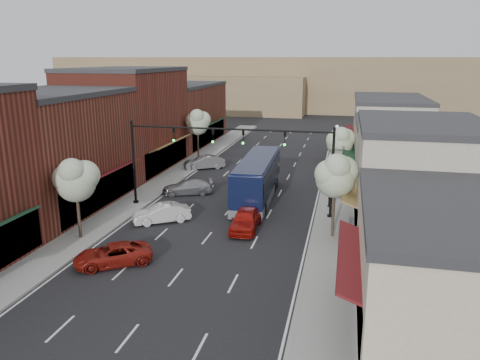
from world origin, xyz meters
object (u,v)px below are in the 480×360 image
Objects in this scene: parked_car_e at (204,162)px; signal_mast_left at (160,151)px; signal_mast_right at (301,158)px; tree_left_near at (76,179)px; tree_right_far at (340,141)px; lamp_post_far at (336,137)px; tree_right_near at (336,175)px; parked_car_c at (188,187)px; red_hatchback at (246,219)px; tree_left_far at (198,122)px; parked_car_b at (162,213)px; lamp_post_near at (330,172)px; parked_car_a at (113,255)px; coach_bus at (257,178)px.

signal_mast_left is at bearing -27.83° from parked_car_e.
tree_left_near is (-13.87, -8.05, -0.40)m from signal_mast_right.
tree_right_far reaches higher than lamp_post_far.
tree_right_near is (13.97, -4.05, -0.17)m from signal_mast_left.
parked_car_c is at bearing -21.94° from parked_car_e.
signal_mast_right is 1.87× the size of parked_car_e.
signal_mast_left is at bearing 152.23° from red_hatchback.
tree_left_far is (-13.87, 17.95, -0.02)m from signal_mast_right.
signal_mast_right is 1.00× the size of signal_mast_left.
tree_left_far is (-16.60, 22.00, 0.15)m from tree_right_near.
tree_right_near reaches higher than parked_car_b.
red_hatchback reaches higher than parked_car_b.
lamp_post_near is 1.05× the size of parked_car_b.
tree_left_near is 19.25m from lamp_post_near.
lamp_post_near is (-0.55, -9.44, -0.99)m from tree_right_far.
tree_left_near is at bearing -166.45° from tree_right_near.
lamp_post_near is at bearing 10.56° from signal_mast_left.
parked_car_a is at bearing -25.67° from parked_car_e.
lamp_post_far is 0.98× the size of red_hatchback.
tree_left_far is 22.31m from parked_car_b.
signal_mast_right is 3.69m from lamp_post_near.
signal_mast_right is 1.81× the size of red_hatchback.
tree_right_near reaches higher than parked_car_e.
lamp_post_near is at bearing 63.31° from parked_car_c.
tree_right_far is 10.94m from coach_bus.
tree_right_near is 1.31× the size of red_hatchback.
signal_mast_right reaches higher than tree_left_far.
parked_car_c is at bearing 175.04° from coach_bus.
parked_car_b is (1.42, -3.65, -3.93)m from signal_mast_left.
lamp_post_near is at bearing -11.82° from coach_bus.
lamp_post_near is at bearing 33.33° from tree_left_near.
tree_left_far is 1.38× the size of lamp_post_far.
tree_left_near is at bearing -108.10° from signal_mast_left.
parked_car_a is at bearing -150.25° from tree_right_near.
parked_car_b is at bearing -116.90° from lamp_post_far.
lamp_post_near is at bearing 94.77° from tree_right_near.
lamp_post_far is at bearing 93.88° from tree_right_far.
lamp_post_near is 12.86m from parked_car_c.
signal_mast_right is 1.85× the size of lamp_post_far.
tree_left_far is 1.35× the size of parked_car_a.
tree_left_near reaches higher than lamp_post_near.
tree_left_near reaches higher than parked_car_a.
parked_car_e is at bearing 84.60° from tree_left_near.
signal_mast_right reaches higher than coach_bus.
lamp_post_near is 6.33m from coach_bus.
tree_right_far is (13.97, 11.95, -0.63)m from signal_mast_left.
tree_right_far is at bearing 50.31° from tree_left_near.
tree_left_far is at bearing 113.95° from red_hatchback.
tree_left_near reaches higher than red_hatchback.
lamp_post_far is (-0.55, 8.06, -0.99)m from tree_right_far.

